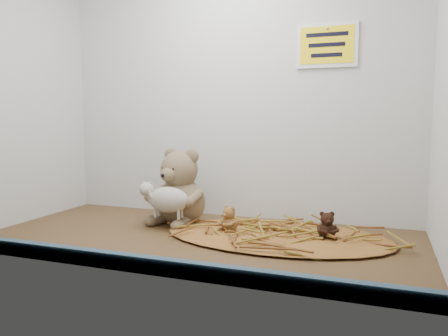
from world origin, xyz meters
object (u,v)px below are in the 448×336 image
(mini_teddy_tan, at_px, (229,218))
(mini_teddy_brown, at_px, (327,224))
(toy_lamb, at_px, (168,200))
(main_teddy, at_px, (181,186))

(mini_teddy_tan, distance_m, mini_teddy_brown, 0.27)
(toy_lamb, height_order, mini_teddy_tan, toy_lamb)
(toy_lamb, relative_size, mini_teddy_brown, 2.27)
(main_teddy, bearing_deg, toy_lamb, -75.49)
(mini_teddy_tan, xyz_separation_m, mini_teddy_brown, (0.27, 0.02, 0.00))
(main_teddy, xyz_separation_m, toy_lamb, (0.00, -0.09, -0.03))
(main_teddy, bearing_deg, mini_teddy_tan, -7.37)
(main_teddy, relative_size, mini_teddy_tan, 3.29)
(toy_lamb, height_order, mini_teddy_brown, toy_lamb)
(toy_lamb, bearing_deg, mini_teddy_tan, 2.75)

